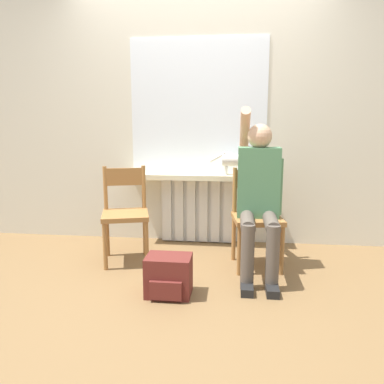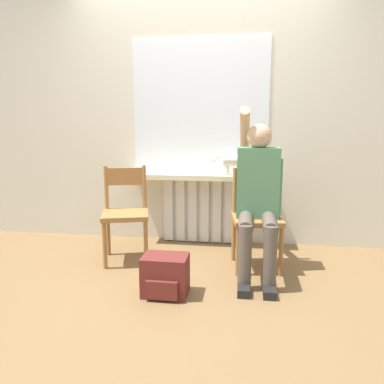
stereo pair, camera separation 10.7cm
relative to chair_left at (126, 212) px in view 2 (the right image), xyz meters
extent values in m
plane|color=brown|center=(0.58, -0.55, -0.44)|extent=(12.00, 12.00, 0.00)
cube|color=beige|center=(0.58, 0.68, 0.91)|extent=(7.00, 0.06, 2.70)
cube|color=silver|center=(0.58, 0.61, -0.10)|extent=(0.74, 0.05, 0.67)
cube|color=silver|center=(0.27, 0.57, -0.10)|extent=(0.09, 0.03, 0.64)
cube|color=silver|center=(0.39, 0.57, -0.10)|extent=(0.09, 0.03, 0.64)
cube|color=silver|center=(0.52, 0.57, -0.10)|extent=(0.09, 0.03, 0.64)
cube|color=silver|center=(0.64, 0.57, -0.10)|extent=(0.09, 0.03, 0.64)
cube|color=silver|center=(0.76, 0.57, -0.10)|extent=(0.09, 0.03, 0.64)
cube|color=silver|center=(0.89, 0.57, -0.10)|extent=(0.09, 0.03, 0.64)
cube|color=beige|center=(0.58, 0.52, 0.26)|extent=(1.40, 0.26, 0.05)
cube|color=white|center=(0.58, 0.64, 0.93)|extent=(1.34, 0.01, 1.31)
cube|color=#9E6B38|center=(0.01, -0.04, -0.02)|extent=(0.49, 0.49, 0.04)
cylinder|color=#9E6B38|center=(-0.11, -0.25, -0.24)|extent=(0.04, 0.04, 0.40)
cylinder|color=#9E6B38|center=(0.22, -0.15, -0.24)|extent=(0.04, 0.04, 0.40)
cylinder|color=#9E6B38|center=(-0.20, 0.08, -0.24)|extent=(0.04, 0.04, 0.40)
cylinder|color=#9E6B38|center=(0.13, 0.18, -0.24)|extent=(0.04, 0.04, 0.40)
cylinder|color=#9E6B38|center=(-0.20, 0.08, 0.20)|extent=(0.04, 0.04, 0.39)
cylinder|color=#9E6B38|center=(0.13, 0.18, 0.20)|extent=(0.04, 0.04, 0.39)
cube|color=#9E6B38|center=(-0.04, 0.13, 0.30)|extent=(0.35, 0.12, 0.16)
cube|color=#9E6B38|center=(1.15, -0.04, -0.02)|extent=(0.44, 0.44, 0.04)
cylinder|color=#9E6B38|center=(1.00, -0.23, -0.24)|extent=(0.04, 0.04, 0.40)
cylinder|color=#9E6B38|center=(1.34, -0.18, -0.24)|extent=(0.04, 0.04, 0.40)
cylinder|color=#9E6B38|center=(0.95, 0.11, -0.24)|extent=(0.04, 0.04, 0.40)
cylinder|color=#9E6B38|center=(1.29, 0.16, -0.24)|extent=(0.04, 0.04, 0.40)
cylinder|color=#9E6B38|center=(0.95, 0.11, 0.20)|extent=(0.04, 0.04, 0.39)
cylinder|color=#9E6B38|center=(1.29, 0.16, 0.20)|extent=(0.04, 0.04, 0.39)
cube|color=#9E6B38|center=(1.12, 0.13, 0.30)|extent=(0.35, 0.07, 0.16)
cylinder|color=brown|center=(1.06, -0.25, 0.02)|extent=(0.11, 0.47, 0.11)
cylinder|color=brown|center=(1.24, -0.25, 0.02)|extent=(0.11, 0.47, 0.11)
cylinder|color=brown|center=(1.06, -0.48, -0.19)|extent=(0.10, 0.10, 0.49)
cylinder|color=brown|center=(1.24, -0.48, -0.19)|extent=(0.10, 0.10, 0.49)
cube|color=black|center=(1.06, -0.54, -0.41)|extent=(0.09, 0.20, 0.06)
cube|color=black|center=(1.24, -0.54, -0.41)|extent=(0.09, 0.20, 0.06)
cube|color=#4C7F56|center=(1.15, -0.02, 0.29)|extent=(0.34, 0.20, 0.57)
sphere|color=tan|center=(1.15, -0.02, 0.67)|extent=(0.20, 0.20, 0.20)
cylinder|color=tan|center=(1.03, 0.12, 0.71)|extent=(0.08, 0.50, 0.38)
cylinder|color=#4C7F56|center=(1.30, -0.06, 0.26)|extent=(0.08, 0.08, 0.46)
cylinder|color=silver|center=(0.95, 0.50, 0.42)|extent=(0.24, 0.12, 0.12)
sphere|color=silver|center=(1.09, 0.50, 0.44)|extent=(0.08, 0.08, 0.08)
cone|color=silver|center=(1.09, 0.48, 0.47)|extent=(0.03, 0.03, 0.03)
cone|color=silver|center=(1.09, 0.52, 0.47)|extent=(0.03, 0.03, 0.03)
cylinder|color=silver|center=(1.03, 0.47, 0.32)|extent=(0.03, 0.03, 0.08)
cylinder|color=silver|center=(1.03, 0.53, 0.32)|extent=(0.03, 0.03, 0.08)
cylinder|color=silver|center=(0.86, 0.47, 0.32)|extent=(0.03, 0.03, 0.08)
cylinder|color=silver|center=(0.86, 0.53, 0.32)|extent=(0.03, 0.03, 0.08)
cylinder|color=silver|center=(0.78, 0.50, 0.45)|extent=(0.16, 0.03, 0.11)
cube|color=maroon|center=(0.50, -0.64, -0.29)|extent=(0.32, 0.23, 0.29)
cube|color=maroon|center=(0.50, -0.77, -0.35)|extent=(0.22, 0.03, 0.13)
camera|label=1|loc=(0.96, -3.11, 0.77)|focal=35.00mm
camera|label=2|loc=(1.06, -3.10, 0.77)|focal=35.00mm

